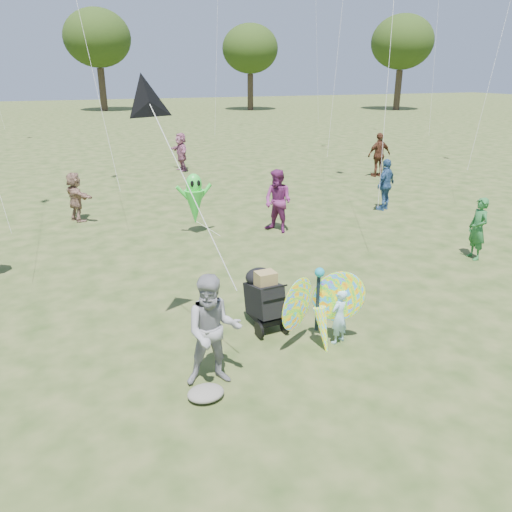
{
  "coord_description": "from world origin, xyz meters",
  "views": [
    {
      "loc": [
        -3.38,
        -6.67,
        4.37
      ],
      "look_at": [
        -0.2,
        1.5,
        1.1
      ],
      "focal_mm": 35.0,
      "sensor_mm": 36.0,
      "label": 1
    }
  ],
  "objects_px": {
    "crowd_f": "(478,229)",
    "crowd_h": "(379,155)",
    "crowd_d": "(76,197)",
    "crowd_j": "(181,152)",
    "butterfly_kite": "(320,310)",
    "adult_man": "(213,331)",
    "jogging_stroller": "(264,295)",
    "child_girl": "(339,316)",
    "crowd_c": "(386,185)",
    "alien_kite": "(195,201)",
    "crowd_e": "(278,201)"
  },
  "relations": [
    {
      "from": "butterfly_kite",
      "to": "adult_man",
      "type": "bearing_deg",
      "value": -170.1
    },
    {
      "from": "adult_man",
      "to": "alien_kite",
      "type": "relative_size",
      "value": 0.98
    },
    {
      "from": "crowd_f",
      "to": "butterfly_kite",
      "type": "xyz_separation_m",
      "value": [
        -5.57,
        -2.35,
        -0.08
      ]
    },
    {
      "from": "crowd_c",
      "to": "crowd_f",
      "type": "xyz_separation_m",
      "value": [
        -0.63,
        -4.7,
        -0.08
      ]
    },
    {
      "from": "adult_man",
      "to": "crowd_f",
      "type": "relative_size",
      "value": 1.12
    },
    {
      "from": "crowd_d",
      "to": "crowd_j",
      "type": "xyz_separation_m",
      "value": [
        4.91,
        6.93,
        0.11
      ]
    },
    {
      "from": "crowd_h",
      "to": "jogging_stroller",
      "type": "relative_size",
      "value": 1.72
    },
    {
      "from": "crowd_d",
      "to": "jogging_stroller",
      "type": "bearing_deg",
      "value": 175.27
    },
    {
      "from": "crowd_d",
      "to": "crowd_j",
      "type": "relative_size",
      "value": 0.88
    },
    {
      "from": "crowd_d",
      "to": "crowd_h",
      "type": "relative_size",
      "value": 0.8
    },
    {
      "from": "jogging_stroller",
      "to": "butterfly_kite",
      "type": "bearing_deg",
      "value": -64.6
    },
    {
      "from": "adult_man",
      "to": "crowd_e",
      "type": "height_order",
      "value": "crowd_e"
    },
    {
      "from": "crowd_f",
      "to": "butterfly_kite",
      "type": "height_order",
      "value": "crowd_f"
    },
    {
      "from": "crowd_e",
      "to": "crowd_j",
      "type": "height_order",
      "value": "crowd_e"
    },
    {
      "from": "child_girl",
      "to": "crowd_j",
      "type": "bearing_deg",
      "value": -113.4
    },
    {
      "from": "child_girl",
      "to": "alien_kite",
      "type": "xyz_separation_m",
      "value": [
        -0.72,
        6.71,
        0.48
      ]
    },
    {
      "from": "jogging_stroller",
      "to": "butterfly_kite",
      "type": "distance_m",
      "value": 1.18
    },
    {
      "from": "crowd_c",
      "to": "crowd_d",
      "type": "bearing_deg",
      "value": -40.99
    },
    {
      "from": "crowd_c",
      "to": "jogging_stroller",
      "type": "height_order",
      "value": "crowd_c"
    },
    {
      "from": "adult_man",
      "to": "crowd_c",
      "type": "height_order",
      "value": "adult_man"
    },
    {
      "from": "jogging_stroller",
      "to": "alien_kite",
      "type": "distance_m",
      "value": 5.71
    },
    {
      "from": "crowd_c",
      "to": "crowd_d",
      "type": "xyz_separation_m",
      "value": [
        -9.58,
        2.33,
        -0.09
      ]
    },
    {
      "from": "crowd_f",
      "to": "crowd_h",
      "type": "height_order",
      "value": "crowd_h"
    },
    {
      "from": "crowd_f",
      "to": "jogging_stroller",
      "type": "xyz_separation_m",
      "value": [
        -6.15,
        -1.33,
        -0.15
      ]
    },
    {
      "from": "crowd_h",
      "to": "crowd_j",
      "type": "relative_size",
      "value": 1.09
    },
    {
      "from": "child_girl",
      "to": "crowd_e",
      "type": "bearing_deg",
      "value": -123.51
    },
    {
      "from": "crowd_c",
      "to": "alien_kite",
      "type": "bearing_deg",
      "value": -24.37
    },
    {
      "from": "crowd_f",
      "to": "crowd_h",
      "type": "distance_m",
      "value": 10.18
    },
    {
      "from": "crowd_c",
      "to": "alien_kite",
      "type": "relative_size",
      "value": 0.97
    },
    {
      "from": "crowd_d",
      "to": "crowd_e",
      "type": "distance_m",
      "value": 6.23
    },
    {
      "from": "crowd_h",
      "to": "jogging_stroller",
      "type": "xyz_separation_m",
      "value": [
        -9.8,
        -10.83,
        -0.33
      ]
    },
    {
      "from": "crowd_j",
      "to": "butterfly_kite",
      "type": "relative_size",
      "value": 0.99
    },
    {
      "from": "crowd_f",
      "to": "crowd_j",
      "type": "height_order",
      "value": "crowd_j"
    },
    {
      "from": "crowd_d",
      "to": "adult_man",
      "type": "bearing_deg",
      "value": 165.34
    },
    {
      "from": "crowd_j",
      "to": "alien_kite",
      "type": "relative_size",
      "value": 0.99
    },
    {
      "from": "adult_man",
      "to": "jogging_stroller",
      "type": "bearing_deg",
      "value": 58.07
    },
    {
      "from": "child_girl",
      "to": "jogging_stroller",
      "type": "relative_size",
      "value": 0.9
    },
    {
      "from": "child_girl",
      "to": "butterfly_kite",
      "type": "xyz_separation_m",
      "value": [
        -0.38,
        -0.01,
        0.2
      ]
    },
    {
      "from": "crowd_e",
      "to": "jogging_stroller",
      "type": "xyz_separation_m",
      "value": [
        -2.51,
        -5.1,
        -0.28
      ]
    },
    {
      "from": "adult_man",
      "to": "jogging_stroller",
      "type": "relative_size",
      "value": 1.57
    },
    {
      "from": "child_girl",
      "to": "crowd_j",
      "type": "relative_size",
      "value": 0.57
    },
    {
      "from": "butterfly_kite",
      "to": "child_girl",
      "type": "bearing_deg",
      "value": 2.03
    },
    {
      "from": "crowd_e",
      "to": "crowd_h",
      "type": "bearing_deg",
      "value": 98.15
    },
    {
      "from": "crowd_e",
      "to": "crowd_h",
      "type": "height_order",
      "value": "crowd_h"
    },
    {
      "from": "crowd_j",
      "to": "child_girl",
      "type": "bearing_deg",
      "value": -11.48
    },
    {
      "from": "crowd_c",
      "to": "crowd_e",
      "type": "bearing_deg",
      "value": -15.0
    },
    {
      "from": "butterfly_kite",
      "to": "crowd_f",
      "type": "bearing_deg",
      "value": 22.88
    },
    {
      "from": "crowd_d",
      "to": "crowd_j",
      "type": "bearing_deg",
      "value": -58.56
    },
    {
      "from": "crowd_f",
      "to": "butterfly_kite",
      "type": "relative_size",
      "value": 0.88
    },
    {
      "from": "crowd_e",
      "to": "butterfly_kite",
      "type": "height_order",
      "value": "crowd_e"
    }
  ]
}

